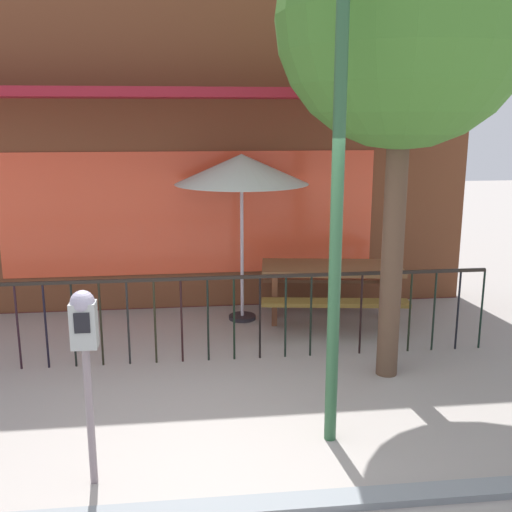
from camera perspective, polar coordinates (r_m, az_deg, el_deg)
ground at (r=5.08m, az=-5.23°, el=-18.61°), size 40.00×40.00×0.00m
pub_storefront at (r=8.54m, az=-6.36°, el=10.74°), size 7.90×1.37×4.64m
patio_fence_front at (r=6.64m, az=-5.83°, el=-4.52°), size 6.66×0.04×0.97m
picnic_table_left at (r=7.93m, az=7.11°, el=-2.03°), size 1.97×1.60×0.79m
patio_umbrella at (r=7.75m, az=-1.37°, el=8.11°), size 1.72×1.72×2.20m
parking_meter_far at (r=4.45m, az=-15.87°, el=-7.38°), size 0.18×0.17×1.49m
street_tree at (r=6.17m, az=13.86°, el=20.85°), size 2.44×2.44×4.78m
street_lamp at (r=4.67m, az=7.89°, el=12.61°), size 0.28×0.28×4.05m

